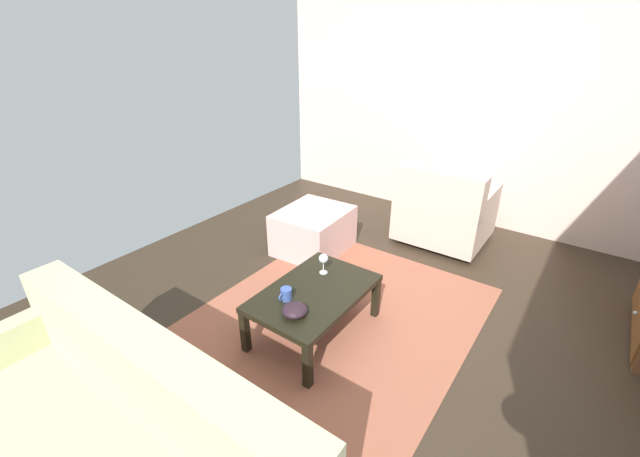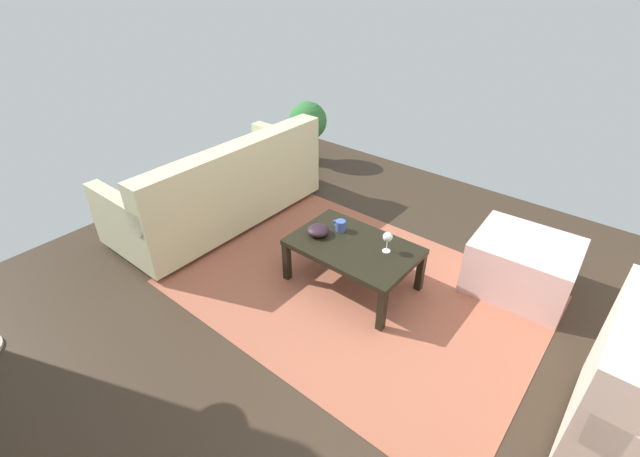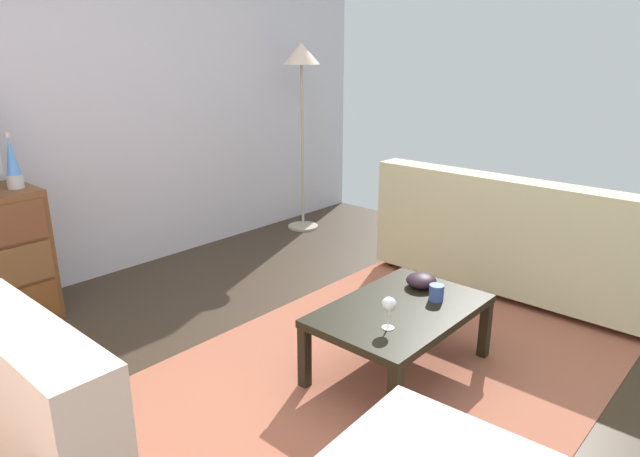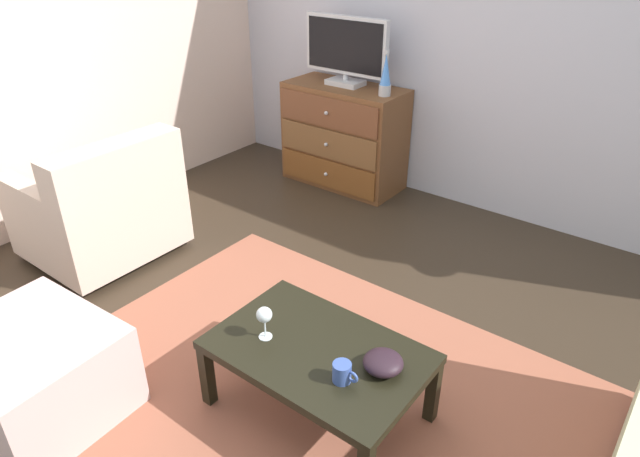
# 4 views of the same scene
# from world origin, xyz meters

# --- Properties ---
(ground_plane) EXTENTS (5.32, 4.85, 0.05)m
(ground_plane) POSITION_xyz_m (0.00, 0.00, -0.03)
(ground_plane) COLOR #33271C
(wall_accent_rear) EXTENTS (5.32, 0.12, 2.73)m
(wall_accent_rear) POSITION_xyz_m (0.00, 2.19, 1.37)
(wall_accent_rear) COLOR #BBB9C7
(wall_accent_rear) RESTS_ON ground_plane
(wall_plain_left) EXTENTS (0.12, 4.85, 2.73)m
(wall_plain_left) POSITION_xyz_m (-2.42, 0.00, 1.37)
(wall_plain_left) COLOR beige
(wall_plain_left) RESTS_ON ground_plane
(area_rug) EXTENTS (2.60, 1.90, 0.01)m
(area_rug) POSITION_xyz_m (0.20, -0.20, 0.00)
(area_rug) COLOR #995640
(area_rug) RESTS_ON ground_plane
(dresser) EXTENTS (0.98, 0.49, 0.82)m
(dresser) POSITION_xyz_m (-1.11, 1.88, 0.41)
(dresser) COLOR brown
(dresser) RESTS_ON ground_plane
(tv) EXTENTS (0.73, 0.18, 0.51)m
(tv) POSITION_xyz_m (-1.12, 1.90, 1.09)
(tv) COLOR silver
(tv) RESTS_ON dresser
(lava_lamp) EXTENTS (0.09, 0.09, 0.33)m
(lava_lamp) POSITION_xyz_m (-0.72, 1.83, 0.97)
(lava_lamp) COLOR #B7B7BC
(lava_lamp) RESTS_ON dresser
(coffee_table) EXTENTS (0.91, 0.59, 0.36)m
(coffee_table) POSITION_xyz_m (0.26, -0.24, 0.32)
(coffee_table) COLOR black
(coffee_table) RESTS_ON ground_plane
(wine_glass) EXTENTS (0.07, 0.07, 0.16)m
(wine_glass) POSITION_xyz_m (0.03, -0.32, 0.48)
(wine_glass) COLOR silver
(wine_glass) RESTS_ON coffee_table
(mug) EXTENTS (0.11, 0.08, 0.08)m
(mug) POSITION_xyz_m (0.45, -0.33, 0.41)
(mug) COLOR #3B549F
(mug) RESTS_ON coffee_table
(bowl_decorative) EXTENTS (0.16, 0.16, 0.07)m
(bowl_decorative) POSITION_xyz_m (0.54, -0.18, 0.40)
(bowl_decorative) COLOR black
(bowl_decorative) RESTS_ON coffee_table
(armchair) EXTENTS (0.80, 0.84, 0.83)m
(armchair) POSITION_xyz_m (-1.65, -0.02, 0.34)
(armchair) COLOR #332319
(armchair) RESTS_ON ground_plane
(ottoman) EXTENTS (0.73, 0.63, 0.42)m
(ottoman) POSITION_xyz_m (-0.73, -0.98, 0.21)
(ottoman) COLOR beige
(ottoman) RESTS_ON ground_plane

